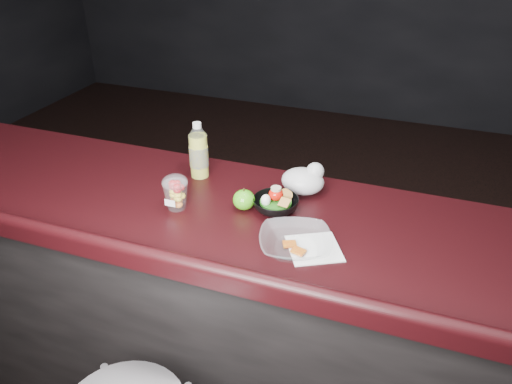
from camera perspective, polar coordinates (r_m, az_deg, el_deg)
counter at (r=2.08m, az=-0.30°, el=-14.33°), size 4.06×0.71×1.02m
lemonade_bottle at (r=1.98m, az=-6.56°, el=4.32°), size 0.08×0.08×0.23m
fruit_cup at (r=1.79m, az=-9.18°, el=0.04°), size 0.09×0.09×0.13m
green_apple at (r=1.78m, az=-1.39°, el=-0.89°), size 0.08×0.08×0.08m
plastic_bag at (r=1.88m, az=5.55°, el=1.40°), size 0.16×0.13×0.12m
snack_bowl at (r=1.77m, az=2.24°, el=-1.32°), size 0.19×0.19×0.09m
takeout_bowl at (r=1.58m, az=4.50°, el=-5.86°), size 0.29×0.29×0.06m
paper_napkin at (r=1.60m, az=6.66°, el=-6.43°), size 0.22×0.22×0.00m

